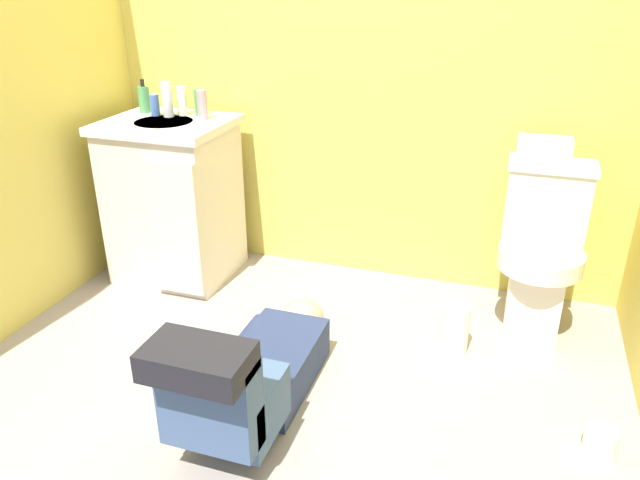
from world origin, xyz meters
TOP-DOWN VIEW (x-y plane):
  - ground_plane at (0.00, 0.00)m, footprint 3.09×3.04m
  - wall_back at (0.00, 1.06)m, footprint 2.75×0.08m
  - toilet at (0.90, 0.73)m, footprint 0.36×0.46m
  - vanity_cabinet at (-0.88, 0.69)m, footprint 0.60×0.53m
  - faucet at (-0.89, 0.83)m, footprint 0.02×0.02m
  - person_plumber at (-0.05, -0.22)m, footprint 0.38×1.06m
  - tissue_box at (0.85, 0.82)m, footprint 0.22×0.11m
  - soap_dispenser at (-1.08, 0.81)m, footprint 0.06×0.06m
  - bottle_blue at (-0.99, 0.77)m, footprint 0.05×0.05m
  - bottle_clear at (-0.92, 0.77)m, footprint 0.05×0.05m
  - bottle_white at (-0.86, 0.82)m, footprint 0.05×0.05m
  - bottle_green at (-0.78, 0.85)m, footprint 0.06×0.06m
  - bottle_pink at (-0.72, 0.77)m, footprint 0.05×0.05m
  - paper_towel_roll at (0.60, 0.41)m, footprint 0.11×0.11m
  - toilet_paper_roll at (1.14, -0.04)m, footprint 0.11×0.11m

SIDE VIEW (x-z plane):
  - ground_plane at x=0.00m, z-range -0.04..0.00m
  - toilet_paper_roll at x=1.14m, z-range 0.00..0.10m
  - paper_towel_roll at x=0.60m, z-range 0.00..0.22m
  - person_plumber at x=-0.05m, z-range -0.08..0.44m
  - toilet at x=0.90m, z-range -0.01..0.74m
  - vanity_cabinet at x=-0.88m, z-range 0.01..0.83m
  - tissue_box at x=0.85m, z-range 0.75..0.85m
  - faucet at x=-0.89m, z-range 0.82..0.92m
  - bottle_blue at x=-0.99m, z-range 0.82..0.92m
  - bottle_green at x=-0.78m, z-range 0.82..0.95m
  - soap_dispenser at x=-1.08m, z-range 0.80..0.97m
  - bottle_pink at x=-0.72m, z-range 0.82..0.96m
  - bottle_white at x=-0.86m, z-range 0.82..0.96m
  - bottle_clear at x=-0.92m, z-range 0.82..0.99m
  - wall_back at x=0.00m, z-range 0.00..2.40m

